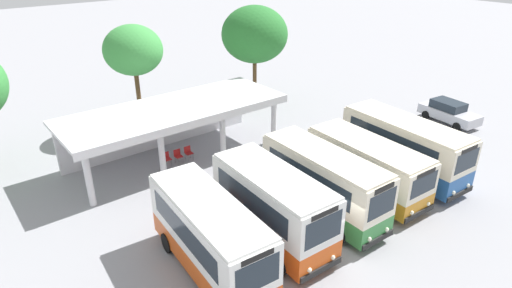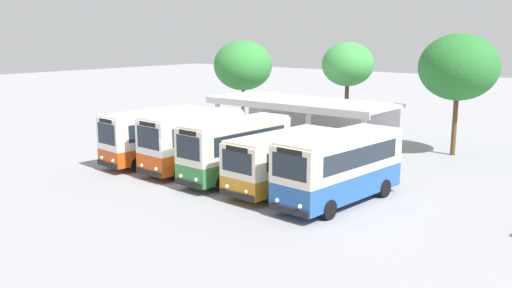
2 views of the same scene
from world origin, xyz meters
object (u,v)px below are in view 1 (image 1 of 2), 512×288
at_px(parked_car_flank, 449,112).
at_px(waiting_chair_middle_seat, 188,152).
at_px(waiting_chair_second_from_end, 178,155).
at_px(city_bus_nearest_orange, 210,234).
at_px(city_bus_fourth_amber, 367,165).
at_px(city_bus_middle_cream, 323,181).
at_px(city_bus_fifth_blue, 404,145).
at_px(waiting_chair_end_by_column, 167,158).
at_px(city_bus_second_in_row, 273,205).

distance_m(parked_car_flank, waiting_chair_middle_seat, 19.65).
bearing_deg(parked_car_flank, waiting_chair_second_from_end, 160.26).
bearing_deg(city_bus_nearest_orange, city_bus_fourth_amber, 0.09).
xyz_separation_m(city_bus_middle_cream, city_bus_fifth_blue, (6.60, -0.04, -0.02)).
bearing_deg(waiting_chair_end_by_column, city_bus_fifth_blue, -42.55).
bearing_deg(city_bus_second_in_row, waiting_chair_middle_seat, 83.45).
distance_m(waiting_chair_second_from_end, waiting_chair_middle_seat, 0.72).
relative_size(city_bus_fifth_blue, parked_car_flank, 1.70).
bearing_deg(city_bus_fourth_amber, waiting_chair_middle_seat, 120.66).
bearing_deg(waiting_chair_middle_seat, city_bus_nearest_orange, -115.10).
bearing_deg(waiting_chair_second_from_end, waiting_chair_middle_seat, -1.04).
distance_m(city_bus_nearest_orange, parked_car_flank, 22.94).
xyz_separation_m(city_bus_fifth_blue, waiting_chair_end_by_column, (-10.27, 9.43, -1.32)).
height_order(city_bus_second_in_row, waiting_chair_second_from_end, city_bus_second_in_row).
xyz_separation_m(city_bus_second_in_row, waiting_chair_middle_seat, (1.07, 9.36, -1.38)).
bearing_deg(waiting_chair_end_by_column, city_bus_middle_cream, -68.64).
xyz_separation_m(parked_car_flank, waiting_chair_end_by_column, (-19.86, 6.96, -0.31)).
bearing_deg(waiting_chair_second_from_end, city_bus_middle_cream, -72.39).
relative_size(city_bus_nearest_orange, waiting_chair_middle_seat, 8.31).
height_order(city_bus_fifth_blue, parked_car_flank, city_bus_fifth_blue).
relative_size(city_bus_middle_cream, city_bus_fourth_amber, 1.01).
height_order(city_bus_fourth_amber, waiting_chair_end_by_column, city_bus_fourth_amber).
distance_m(city_bus_second_in_row, city_bus_middle_cream, 3.30).
bearing_deg(city_bus_fifth_blue, waiting_chair_end_by_column, 137.45).
height_order(waiting_chair_second_from_end, waiting_chair_middle_seat, same).
distance_m(city_bus_fourth_amber, parked_car_flank, 13.15).
xyz_separation_m(waiting_chair_end_by_column, waiting_chair_middle_seat, (1.45, -0.11, 0.00)).
bearing_deg(waiting_chair_second_from_end, city_bus_nearest_orange, -111.33).
relative_size(city_bus_second_in_row, waiting_chair_middle_seat, 7.69).
distance_m(city_bus_fourth_amber, city_bus_fifth_blue, 3.31).
relative_size(city_bus_second_in_row, waiting_chair_end_by_column, 7.69).
relative_size(city_bus_second_in_row, waiting_chair_second_from_end, 7.69).
bearing_deg(city_bus_fifth_blue, waiting_chair_second_from_end, 135.66).
bearing_deg(city_bus_nearest_orange, parked_car_flank, 6.23).
bearing_deg(city_bus_fourth_amber, city_bus_middle_cream, 179.16).
xyz_separation_m(city_bus_nearest_orange, city_bus_middle_cream, (6.60, 0.06, 0.03)).
height_order(city_bus_nearest_orange, waiting_chair_second_from_end, city_bus_nearest_orange).
bearing_deg(city_bus_fourth_amber, waiting_chair_end_by_column, 126.46).
distance_m(parked_car_flank, waiting_chair_second_from_end, 20.33).
bearing_deg(city_bus_fourth_amber, city_bus_fifth_blue, 0.11).
relative_size(city_bus_fifth_blue, waiting_chair_second_from_end, 9.04).
relative_size(city_bus_middle_cream, waiting_chair_second_from_end, 8.37).
bearing_deg(waiting_chair_second_from_end, waiting_chair_end_by_column, 172.30).
bearing_deg(city_bus_middle_cream, waiting_chair_middle_seat, 103.50).
distance_m(city_bus_fifth_blue, waiting_chair_middle_seat, 12.90).
bearing_deg(parked_car_flank, city_bus_second_in_row, -172.67).
bearing_deg(waiting_chair_middle_seat, city_bus_middle_cream, -76.50).
bearing_deg(waiting_chair_middle_seat, waiting_chair_second_from_end, 178.96).
bearing_deg(city_bus_fifth_blue, city_bus_second_in_row, -179.77).
bearing_deg(city_bus_nearest_orange, waiting_chair_end_by_column, 72.77).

